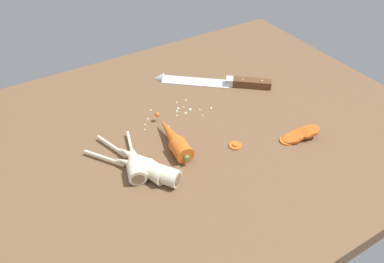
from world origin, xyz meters
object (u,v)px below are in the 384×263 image
(chefs_knife, at_px, (210,81))
(parsnip_front, at_px, (134,161))
(parsnip_mid_left, at_px, (146,169))
(parsnip_mid_right, at_px, (140,162))
(whole_carrot, at_px, (174,139))
(carrot_slice_stray_near, at_px, (235,145))
(carrot_slice_stack, at_px, (300,135))

(chefs_knife, xyz_separation_m, parsnip_front, (-0.34, -0.21, 0.01))
(parsnip_mid_left, distance_m, parsnip_mid_right, 0.02)
(whole_carrot, bearing_deg, parsnip_mid_left, -151.09)
(parsnip_front, bearing_deg, carrot_slice_stray_near, -13.71)
(chefs_knife, xyz_separation_m, parsnip_mid_left, (-0.33, -0.24, 0.01))
(whole_carrot, height_order, parsnip_mid_left, whole_carrot)
(parsnip_mid_left, height_order, parsnip_mid_right, same)
(whole_carrot, bearing_deg, carrot_slice_stray_near, -32.68)
(whole_carrot, height_order, parsnip_mid_right, whole_carrot)
(parsnip_mid_right, height_order, carrot_slice_stray_near, parsnip_mid_right)
(parsnip_mid_left, distance_m, carrot_slice_stray_near, 0.23)
(chefs_knife, height_order, whole_carrot, whole_carrot)
(parsnip_mid_right, bearing_deg, carrot_slice_stray_near, -12.10)
(whole_carrot, relative_size, parsnip_mid_right, 0.87)
(parsnip_mid_left, xyz_separation_m, carrot_slice_stack, (0.37, -0.08, -0.01))
(parsnip_front, distance_m, parsnip_mid_right, 0.01)
(chefs_knife, relative_size, carrot_slice_stack, 2.93)
(parsnip_mid_right, bearing_deg, parsnip_mid_left, -88.00)
(whole_carrot, xyz_separation_m, carrot_slice_stack, (0.27, -0.14, -0.01))
(whole_carrot, distance_m, carrot_slice_stray_near, 0.15)
(chefs_knife, height_order, parsnip_mid_right, parsnip_mid_right)
(whole_carrot, bearing_deg, carrot_slice_stack, -26.88)
(parsnip_front, xyz_separation_m, carrot_slice_stray_near, (0.24, -0.06, -0.02))
(carrot_slice_stack, height_order, carrot_slice_stray_near, carrot_slice_stack)
(chefs_knife, xyz_separation_m, whole_carrot, (-0.23, -0.19, 0.01))
(whole_carrot, bearing_deg, chefs_knife, 39.59)
(carrot_slice_stack, bearing_deg, whole_carrot, 153.12)
(parsnip_mid_right, relative_size, carrot_slice_stack, 2.23)
(parsnip_front, relative_size, carrot_slice_stray_near, 5.55)
(parsnip_mid_right, distance_m, carrot_slice_stray_near, 0.23)
(parsnip_mid_left, bearing_deg, chefs_knife, 36.59)
(parsnip_mid_left, relative_size, parsnip_mid_right, 0.97)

